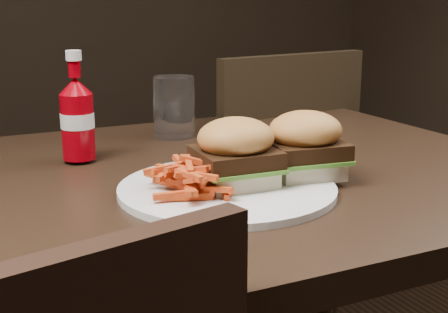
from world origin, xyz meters
name	(u,v)px	position (x,y,z in m)	size (l,w,h in m)	color
dining_table	(170,188)	(0.00, 0.00, 0.73)	(1.20, 0.80, 0.04)	black
chair_far	(244,218)	(0.42, 0.55, 0.43)	(0.43, 0.43, 0.04)	black
plate	(227,189)	(0.04, -0.12, 0.76)	(0.31, 0.31, 0.01)	white
sandwich_half_a	(236,177)	(0.05, -0.12, 0.77)	(0.10, 0.09, 0.03)	beige
sandwich_half_b	(304,168)	(0.17, -0.12, 0.77)	(0.10, 0.09, 0.03)	beige
fries_pile	(193,177)	(-0.01, -0.12, 0.78)	(0.10, 0.10, 0.04)	#BC4309
ketchup_bottle	(78,127)	(-0.11, 0.14, 0.81)	(0.05, 0.05, 0.11)	#8F000A
tumbler	(174,109)	(0.11, 0.25, 0.81)	(0.08, 0.08, 0.13)	white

